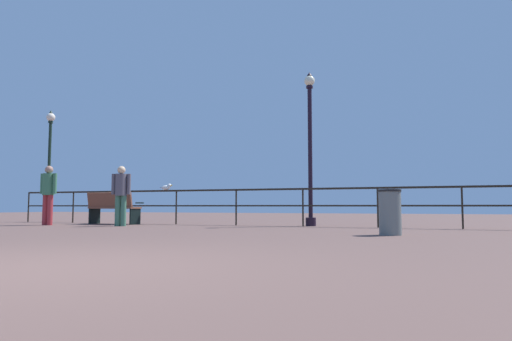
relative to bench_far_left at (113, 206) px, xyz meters
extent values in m
plane|color=brown|center=(5.48, -7.91, -0.51)|extent=(60.00, 60.00, 0.00)
cube|color=black|center=(5.48, 0.63, 0.45)|extent=(18.74, 0.05, 0.05)
cube|color=black|center=(5.48, 0.63, 0.02)|extent=(18.74, 0.04, 0.04)
cylinder|color=black|center=(-3.90, 0.63, -0.03)|extent=(0.04, 0.04, 0.96)
cylinder|color=black|center=(-2.02, 0.63, -0.03)|extent=(0.04, 0.04, 0.96)
cylinder|color=black|center=(-0.15, 0.63, -0.03)|extent=(0.04, 0.04, 0.96)
cylinder|color=black|center=(1.73, 0.63, -0.03)|extent=(0.04, 0.04, 0.96)
cylinder|color=black|center=(3.60, 0.63, -0.03)|extent=(0.04, 0.04, 0.96)
cylinder|color=black|center=(5.48, 0.63, -0.03)|extent=(0.04, 0.04, 0.96)
cylinder|color=black|center=(7.35, 0.63, -0.03)|extent=(0.04, 0.04, 0.96)
cylinder|color=black|center=(9.22, 0.63, -0.03)|extent=(0.04, 0.04, 0.96)
cube|color=brown|center=(0.00, 0.08, -0.04)|extent=(1.60, 0.57, 0.05)
cube|color=brown|center=(-0.01, -0.14, 0.18)|extent=(1.58, 0.21, 0.44)
cube|color=black|center=(0.75, 0.04, -0.28)|extent=(0.06, 0.44, 0.47)
cube|color=black|center=(0.76, 0.23, 0.10)|extent=(0.05, 0.34, 0.04)
cube|color=black|center=(-0.74, 0.12, -0.28)|extent=(0.06, 0.44, 0.47)
cube|color=black|center=(-0.73, 0.31, 0.10)|extent=(0.05, 0.34, 0.04)
cylinder|color=black|center=(-3.35, 0.90, -0.40)|extent=(0.23, 0.23, 0.22)
cylinder|color=black|center=(-3.35, 0.90, 1.25)|extent=(0.10, 0.10, 3.09)
cylinder|color=black|center=(-3.35, 0.90, 2.83)|extent=(0.15, 0.15, 0.06)
sphere|color=#F1E4CA|center=(-3.35, 0.90, 3.00)|extent=(0.28, 0.28, 0.28)
cone|color=black|center=(-3.35, 0.90, 3.19)|extent=(0.11, 0.11, 0.10)
cylinder|color=black|center=(5.61, 0.90, -0.40)|extent=(0.27, 0.27, 0.22)
cylinder|color=black|center=(5.61, 0.90, 1.43)|extent=(0.11, 0.11, 3.44)
cylinder|color=black|center=(5.61, 0.90, 3.18)|extent=(0.18, 0.18, 0.06)
sphere|color=beige|center=(5.61, 0.90, 3.35)|extent=(0.28, 0.28, 0.28)
cone|color=black|center=(5.61, 0.90, 3.54)|extent=(0.13, 0.13, 0.10)
cylinder|color=#A42C32|center=(-1.33, -1.15, -0.10)|extent=(0.15, 0.15, 0.82)
cylinder|color=#A42C32|center=(-1.18, -1.14, -0.10)|extent=(0.15, 0.15, 0.82)
cylinder|color=#3C7551|center=(-1.26, -1.15, 0.61)|extent=(0.31, 0.31, 0.59)
cylinder|color=#3C7551|center=(-1.46, -1.16, 0.62)|extent=(0.11, 0.11, 0.56)
cylinder|color=#3C7551|center=(-1.05, -1.13, 0.62)|extent=(0.11, 0.11, 0.56)
sphere|color=#A17361|center=(-1.26, -1.15, 1.01)|extent=(0.21, 0.21, 0.21)
cylinder|color=#3C6F56|center=(0.95, -0.98, -0.12)|extent=(0.14, 0.14, 0.79)
cylinder|color=#3C6F56|center=(1.09, -0.93, -0.12)|extent=(0.14, 0.14, 0.79)
cylinder|color=#544F5B|center=(1.02, -0.96, 0.56)|extent=(0.30, 0.30, 0.57)
cylinder|color=#544F5B|center=(0.83, -1.03, 0.58)|extent=(0.10, 0.10, 0.54)
cylinder|color=#544F5B|center=(1.20, -0.89, 0.58)|extent=(0.10, 0.10, 0.54)
sphere|color=beige|center=(1.02, -0.96, 0.95)|extent=(0.21, 0.21, 0.21)
ellipsoid|color=white|center=(1.37, 0.63, 0.54)|extent=(0.26, 0.18, 0.14)
ellipsoid|color=gray|center=(1.37, 0.63, 0.56)|extent=(0.23, 0.14, 0.05)
sphere|color=white|center=(1.48, 0.65, 0.60)|extent=(0.11, 0.11, 0.11)
cone|color=gold|center=(1.55, 0.66, 0.60)|extent=(0.05, 0.05, 0.04)
cube|color=gray|center=(1.23, 0.62, 0.55)|extent=(0.09, 0.07, 0.02)
cylinder|color=slate|center=(7.87, -2.28, -0.13)|extent=(0.39, 0.39, 0.78)
cylinder|color=black|center=(7.87, -2.28, 0.28)|extent=(0.41, 0.41, 0.04)
camera|label=1|loc=(8.57, -10.78, 0.00)|focal=32.00mm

